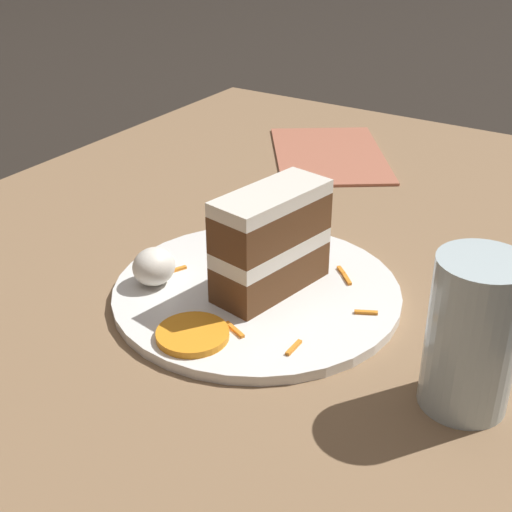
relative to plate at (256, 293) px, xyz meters
The scene contains 9 objects.
ground_plane 0.07m from the plate, 88.57° to the left, with size 6.00×6.00×0.00m, color black.
dining_table 0.06m from the plate, 88.57° to the left, with size 1.30×0.83×0.03m, color #846647.
plate is the anchor object (origin of this frame).
cake_slice 0.06m from the plate, 50.47° to the right, with size 0.13×0.07×0.11m.
cream_dollop 0.11m from the plate, 116.31° to the left, with size 0.05×0.04×0.04m, color white.
orange_garnish 0.10m from the plate, behind, with size 0.07×0.07×0.01m, color orange.
carrot_shreds_scatter 0.04m from the plate, 102.57° to the right, with size 0.17×0.22×0.00m.
drinking_glass 0.24m from the plate, 101.67° to the right, with size 0.07×0.07×0.13m.
menu_card 0.42m from the plate, 17.28° to the left, with size 0.16×0.25×0.00m, color #B2664C.
Camera 1 is at (-0.52, -0.39, 0.41)m, focal length 50.00 mm.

